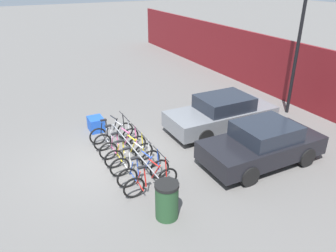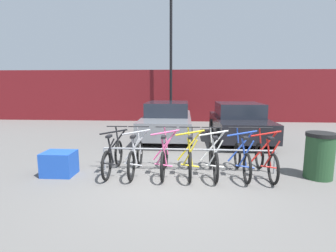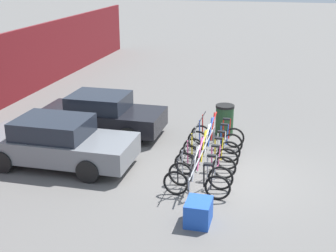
% 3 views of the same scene
% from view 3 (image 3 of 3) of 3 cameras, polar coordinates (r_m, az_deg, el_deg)
% --- Properties ---
extents(ground_plane, '(120.00, 120.00, 0.00)m').
position_cam_3_polar(ground_plane, '(12.97, 6.89, -6.11)').
color(ground_plane, '#605E5B').
extents(bike_rack, '(4.09, 0.04, 0.57)m').
position_cam_3_polar(bike_rack, '(13.23, 4.30, -3.18)').
color(bike_rack, gray).
rests_on(bike_rack, ground).
extents(bicycle_black, '(0.68, 1.71, 1.05)m').
position_cam_3_polar(bicycle_black, '(11.66, 3.49, -7.01)').
color(bicycle_black, black).
rests_on(bicycle_black, ground).
extents(bicycle_silver, '(0.68, 1.71, 1.05)m').
position_cam_3_polar(bicycle_silver, '(12.14, 3.97, -5.90)').
color(bicycle_silver, black).
rests_on(bicycle_silver, ground).
extents(bicycle_pink, '(0.68, 1.71, 1.05)m').
position_cam_3_polar(bicycle_pink, '(12.76, 4.52, -4.62)').
color(bicycle_pink, black).
rests_on(bicycle_pink, ground).
extents(bicycle_yellow, '(0.68, 1.71, 1.05)m').
position_cam_3_polar(bicycle_yellow, '(13.29, 4.95, -3.62)').
color(bicycle_yellow, black).
rests_on(bicycle_yellow, ground).
extents(bicycle_white, '(0.68, 1.71, 1.05)m').
position_cam_3_polar(bicycle_white, '(13.78, 5.32, -2.75)').
color(bicycle_white, black).
rests_on(bicycle_white, ground).
extents(bicycle_blue, '(0.68, 1.71, 1.05)m').
position_cam_3_polar(bicycle_blue, '(14.38, 5.73, -1.80)').
color(bicycle_blue, black).
rests_on(bicycle_blue, ground).
extents(bicycle_red, '(0.68, 1.71, 1.05)m').
position_cam_3_polar(bicycle_red, '(14.88, 6.04, -1.08)').
color(bicycle_red, black).
rests_on(bicycle_red, ground).
extents(car_grey, '(1.91, 4.41, 1.40)m').
position_cam_3_polar(car_grey, '(13.71, -13.41, -1.93)').
color(car_grey, slate).
rests_on(car_grey, ground).
extents(car_black, '(1.91, 4.09, 1.40)m').
position_cam_3_polar(car_black, '(15.90, -8.06, 1.39)').
color(car_black, black).
rests_on(car_black, ground).
extents(trash_bin, '(0.63, 0.63, 1.03)m').
position_cam_3_polar(trash_bin, '(15.89, 6.90, 0.77)').
color(trash_bin, '#234728').
rests_on(trash_bin, ground).
extents(cargo_crate, '(0.70, 0.56, 0.55)m').
position_cam_3_polar(cargo_crate, '(10.63, 3.73, -10.43)').
color(cargo_crate, blue).
rests_on(cargo_crate, ground).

